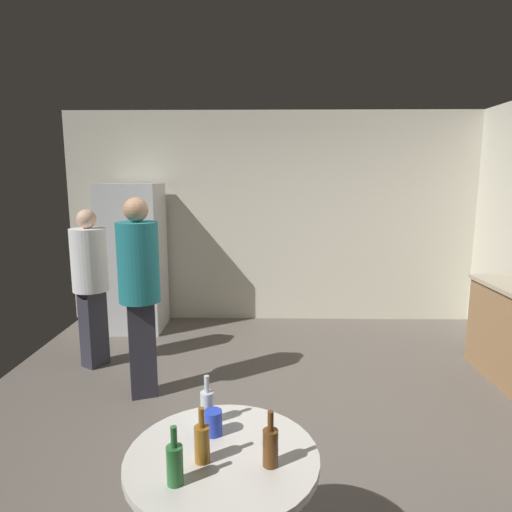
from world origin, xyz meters
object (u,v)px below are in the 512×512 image
refrigerator (133,258)px  person_in_white_shirt (90,277)px  foreground_table (223,477)px  beer_bottle_brown (270,446)px  plastic_cup_blue (213,423)px  beer_bottle_green (175,463)px  person_in_teal_shirt (139,283)px  beer_bottle_amber (202,442)px  beer_bottle_clear (207,406)px

refrigerator → person_in_white_shirt: refrigerator is taller
person_in_white_shirt → foreground_table: bearing=-26.9°
beer_bottle_brown → plastic_cup_blue: 0.33m
beer_bottle_green → person_in_white_shirt: size_ratio=0.15×
refrigerator → beer_bottle_green: bearing=-71.5°
beer_bottle_green → person_in_teal_shirt: 2.20m
refrigerator → plastic_cup_blue: 3.74m
beer_bottle_amber → plastic_cup_blue: size_ratio=2.09×
person_in_teal_shirt → person_in_white_shirt: 0.90m
person_in_teal_shirt → beer_bottle_clear: bearing=5.7°
beer_bottle_amber → person_in_white_shirt: 2.94m
beer_bottle_green → beer_bottle_clear: same height
foreground_table → beer_bottle_amber: bearing=-147.9°
beer_bottle_clear → person_in_white_shirt: person_in_white_shirt is taller
beer_bottle_clear → plastic_cup_blue: bearing=-67.9°
beer_bottle_clear → beer_bottle_brown: bearing=-46.7°
foreground_table → person_in_white_shirt: person_in_white_shirt is taller
beer_bottle_green → person_in_white_shirt: person_in_white_shirt is taller
beer_bottle_amber → beer_bottle_brown: (0.27, -0.02, 0.00)m
beer_bottle_brown → person_in_white_shirt: person_in_white_shirt is taller
beer_bottle_amber → person_in_teal_shirt: person_in_teal_shirt is taller
refrigerator → plastic_cup_blue: (1.38, -3.48, -0.11)m
plastic_cup_blue → person_in_teal_shirt: (-0.81, 1.75, 0.21)m
beer_bottle_amber → beer_bottle_brown: bearing=-4.2°
foreground_table → beer_bottle_green: bearing=-131.6°
refrigerator → beer_bottle_amber: size_ratio=7.83×
plastic_cup_blue → person_in_white_shirt: person_in_white_shirt is taller
beer_bottle_brown → refrigerator: bearing=113.8°
foreground_table → person_in_white_shirt: size_ratio=0.51×
refrigerator → beer_bottle_brown: size_ratio=7.83×
beer_bottle_amber → beer_bottle_green: size_ratio=1.00×
refrigerator → person_in_teal_shirt: refrigerator is taller
person_in_teal_shirt → plastic_cup_blue: bearing=5.6°
plastic_cup_blue → beer_bottle_amber: bearing=-96.7°
beer_bottle_green → person_in_teal_shirt: person_in_teal_shirt is taller
refrigerator → person_in_white_shirt: (-0.09, -1.12, 0.01)m
beer_bottle_amber → beer_bottle_clear: size_ratio=1.00×
plastic_cup_blue → person_in_teal_shirt: person_in_teal_shirt is taller
beer_bottle_amber → beer_bottle_green: bearing=-122.3°
foreground_table → plastic_cup_blue: plastic_cup_blue is taller
beer_bottle_brown → person_in_teal_shirt: (-1.06, 1.96, 0.18)m
beer_bottle_green → beer_bottle_clear: (0.07, 0.42, 0.00)m
beer_bottle_clear → foreground_table: bearing=-69.0°
foreground_table → beer_bottle_brown: (0.20, -0.07, 0.19)m
foreground_table → plastic_cup_blue: size_ratio=7.27×
foreground_table → plastic_cup_blue: bearing=110.3°
foreground_table → beer_bottle_brown: 0.28m
beer_bottle_amber → plastic_cup_blue: beer_bottle_amber is taller
beer_bottle_green → beer_bottle_clear: bearing=80.9°
foreground_table → beer_bottle_amber: beer_bottle_amber is taller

